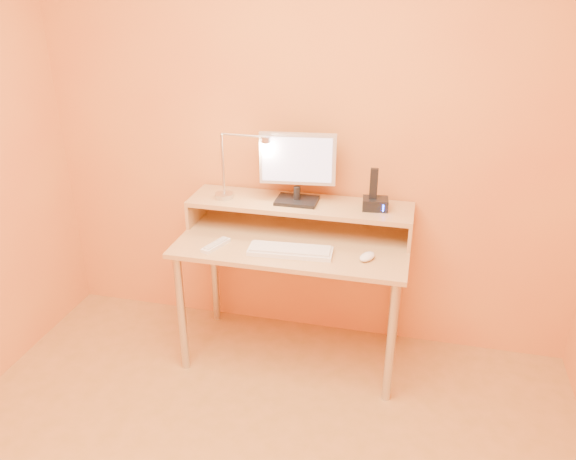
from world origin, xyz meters
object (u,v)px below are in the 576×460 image
(keyboard, at_px, (290,251))
(mouse, at_px, (367,257))
(lamp_base, at_px, (224,196))
(remote_control, at_px, (216,245))
(monitor_panel, at_px, (298,159))
(phone_dock, at_px, (375,204))

(keyboard, bearing_deg, mouse, -0.73)
(lamp_base, height_order, mouse, lamp_base)
(keyboard, relative_size, mouse, 4.04)
(remote_control, bearing_deg, mouse, 22.46)
(monitor_panel, xyz_separation_m, keyboard, (0.03, -0.30, -0.39))
(monitor_panel, relative_size, keyboard, 0.95)
(remote_control, bearing_deg, keyboard, 22.25)
(mouse, bearing_deg, monitor_panel, 170.53)
(lamp_base, relative_size, phone_dock, 0.77)
(phone_dock, height_order, remote_control, phone_dock)
(lamp_base, relative_size, keyboard, 0.24)
(keyboard, distance_m, mouse, 0.38)
(keyboard, bearing_deg, monitor_panel, 92.26)
(phone_dock, bearing_deg, lamp_base, 176.01)
(phone_dock, bearing_deg, mouse, -96.52)
(monitor_panel, relative_size, mouse, 3.82)
(monitor_panel, distance_m, phone_dock, 0.46)
(phone_dock, bearing_deg, remote_control, -164.30)
(monitor_panel, xyz_separation_m, mouse, (0.41, -0.28, -0.38))
(phone_dock, distance_m, remote_control, 0.85)
(lamp_base, xyz_separation_m, remote_control, (0.04, -0.28, -0.16))
(lamp_base, height_order, keyboard, lamp_base)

